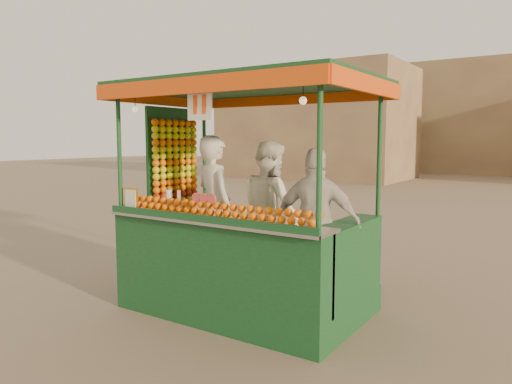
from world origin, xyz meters
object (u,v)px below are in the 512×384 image
Objects in this scene: vendor_left at (215,207)px; vendor_middle at (270,209)px; vendor_right at (316,223)px; juice_cart at (236,238)px.

vendor_middle is (0.57, 0.45, -0.03)m from vendor_left.
vendor_right is at bearing -155.36° from vendor_left.
vendor_middle is at bearing -39.15° from vendor_right.
juice_cart reaches higher than vendor_right.
vendor_left is 1.04× the size of vendor_middle.
vendor_left reaches higher than vendor_right.
vendor_left reaches higher than vendor_middle.
vendor_middle is 0.97m from vendor_right.
vendor_right is (0.87, -0.42, -0.04)m from vendor_middle.
juice_cart is at bearing -5.69° from vendor_right.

